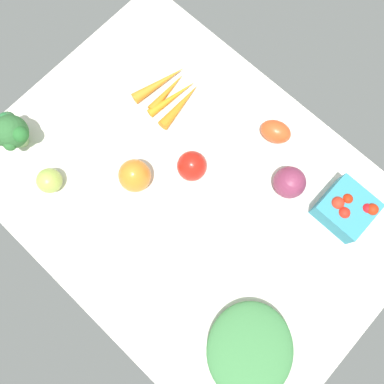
{
  "coord_description": "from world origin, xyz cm",
  "views": [
    {
      "loc": [
        15.5,
        -16.57,
        97.51
      ],
      "look_at": [
        0.0,
        0.0,
        4.0
      ],
      "focal_mm": 36.33,
      "sensor_mm": 36.0,
      "label": 1
    }
  ],
  "objects_px": {
    "leafy_greens_clump": "(250,350)",
    "bell_pepper_red": "(192,166)",
    "roma_tomato": "(276,132)",
    "red_onion_center": "(290,182)",
    "broccoli_head": "(11,132)",
    "heirloom_tomato_green": "(49,181)",
    "bell_pepper_orange": "(135,176)",
    "carrot_bunch": "(170,94)",
    "berry_basket": "(346,209)"
  },
  "relations": [
    {
      "from": "roma_tomato",
      "to": "heirloom_tomato_green",
      "type": "bearing_deg",
      "value": 37.21
    },
    {
      "from": "leafy_greens_clump",
      "to": "carrot_bunch",
      "type": "bearing_deg",
      "value": 149.68
    },
    {
      "from": "red_onion_center",
      "to": "carrot_bunch",
      "type": "distance_m",
      "value": 0.39
    },
    {
      "from": "roma_tomato",
      "to": "bell_pepper_red",
      "type": "relative_size",
      "value": 0.94
    },
    {
      "from": "heirloom_tomato_green",
      "to": "bell_pepper_red",
      "type": "height_order",
      "value": "bell_pepper_red"
    },
    {
      "from": "roma_tomato",
      "to": "heirloom_tomato_green",
      "type": "xyz_separation_m",
      "value": [
        -0.32,
        -0.48,
        0.0
      ]
    },
    {
      "from": "broccoli_head",
      "to": "heirloom_tomato_green",
      "type": "xyz_separation_m",
      "value": [
        0.14,
        -0.02,
        -0.04
      ]
    },
    {
      "from": "berry_basket",
      "to": "carrot_bunch",
      "type": "relative_size",
      "value": 0.69
    },
    {
      "from": "broccoli_head",
      "to": "heirloom_tomato_green",
      "type": "relative_size",
      "value": 1.77
    },
    {
      "from": "broccoli_head",
      "to": "bell_pepper_orange",
      "type": "xyz_separation_m",
      "value": [
        0.29,
        0.13,
        -0.02
      ]
    },
    {
      "from": "broccoli_head",
      "to": "roma_tomato",
      "type": "relative_size",
      "value": 1.38
    },
    {
      "from": "carrot_bunch",
      "to": "roma_tomato",
      "type": "bearing_deg",
      "value": 20.58
    },
    {
      "from": "broccoli_head",
      "to": "berry_basket",
      "type": "height_order",
      "value": "broccoli_head"
    },
    {
      "from": "berry_basket",
      "to": "bell_pepper_red",
      "type": "xyz_separation_m",
      "value": [
        -0.34,
        -0.18,
        0.01
      ]
    },
    {
      "from": "bell_pepper_red",
      "to": "bell_pepper_orange",
      "type": "bearing_deg",
      "value": -126.13
    },
    {
      "from": "red_onion_center",
      "to": "bell_pepper_orange",
      "type": "relative_size",
      "value": 0.83
    },
    {
      "from": "roma_tomato",
      "to": "broccoli_head",
      "type": "bearing_deg",
      "value": 25.68
    },
    {
      "from": "heirloom_tomato_green",
      "to": "bell_pepper_orange",
      "type": "distance_m",
      "value": 0.21
    },
    {
      "from": "heirloom_tomato_green",
      "to": "red_onion_center",
      "type": "height_order",
      "value": "red_onion_center"
    },
    {
      "from": "roma_tomato",
      "to": "bell_pepper_orange",
      "type": "height_order",
      "value": "bell_pepper_orange"
    },
    {
      "from": "roma_tomato",
      "to": "red_onion_center",
      "type": "xyz_separation_m",
      "value": [
        0.11,
        -0.08,
        0.01
      ]
    },
    {
      "from": "leafy_greens_clump",
      "to": "bell_pepper_orange",
      "type": "xyz_separation_m",
      "value": [
        -0.47,
        0.11,
        0.02
      ]
    },
    {
      "from": "heirloom_tomato_green",
      "to": "bell_pepper_orange",
      "type": "xyz_separation_m",
      "value": [
        0.15,
        0.15,
        0.02
      ]
    },
    {
      "from": "leafy_greens_clump",
      "to": "roma_tomato",
      "type": "distance_m",
      "value": 0.53
    },
    {
      "from": "roma_tomato",
      "to": "berry_basket",
      "type": "distance_m",
      "value": 0.26
    },
    {
      "from": "roma_tomato",
      "to": "heirloom_tomato_green",
      "type": "relative_size",
      "value": 1.28
    },
    {
      "from": "leafy_greens_clump",
      "to": "broccoli_head",
      "type": "relative_size",
      "value": 1.95
    },
    {
      "from": "roma_tomato",
      "to": "red_onion_center",
      "type": "bearing_deg",
      "value": 124.38
    },
    {
      "from": "heirloom_tomato_green",
      "to": "roma_tomato",
      "type": "bearing_deg",
      "value": 56.09
    },
    {
      "from": "berry_basket",
      "to": "bell_pepper_orange",
      "type": "height_order",
      "value": "bell_pepper_orange"
    },
    {
      "from": "red_onion_center",
      "to": "bell_pepper_orange",
      "type": "distance_m",
      "value": 0.38
    },
    {
      "from": "broccoli_head",
      "to": "heirloom_tomato_green",
      "type": "height_order",
      "value": "broccoli_head"
    },
    {
      "from": "roma_tomato",
      "to": "berry_basket",
      "type": "relative_size",
      "value": 0.68
    },
    {
      "from": "broccoli_head",
      "to": "bell_pepper_red",
      "type": "bearing_deg",
      "value": 32.86
    },
    {
      "from": "berry_basket",
      "to": "bell_pepper_red",
      "type": "relative_size",
      "value": 1.38
    },
    {
      "from": "leafy_greens_clump",
      "to": "roma_tomato",
      "type": "bearing_deg",
      "value": 124.04
    },
    {
      "from": "broccoli_head",
      "to": "roma_tomato",
      "type": "xyz_separation_m",
      "value": [
        0.47,
        0.46,
        -0.04
      ]
    },
    {
      "from": "broccoli_head",
      "to": "leafy_greens_clump",
      "type": "bearing_deg",
      "value": 1.56
    },
    {
      "from": "leafy_greens_clump",
      "to": "berry_basket",
      "type": "relative_size",
      "value": 1.84
    },
    {
      "from": "bell_pepper_orange",
      "to": "carrot_bunch",
      "type": "xyz_separation_m",
      "value": [
        -0.1,
        0.23,
        -0.03
      ]
    },
    {
      "from": "roma_tomato",
      "to": "carrot_bunch",
      "type": "distance_m",
      "value": 0.3
    },
    {
      "from": "leafy_greens_clump",
      "to": "bell_pepper_red",
      "type": "relative_size",
      "value": 2.54
    },
    {
      "from": "leafy_greens_clump",
      "to": "carrot_bunch",
      "type": "height_order",
      "value": "leafy_greens_clump"
    },
    {
      "from": "leafy_greens_clump",
      "to": "carrot_bunch",
      "type": "relative_size",
      "value": 1.27
    },
    {
      "from": "roma_tomato",
      "to": "heirloom_tomato_green",
      "type": "height_order",
      "value": "heirloom_tomato_green"
    },
    {
      "from": "roma_tomato",
      "to": "carrot_bunch",
      "type": "bearing_deg",
      "value": 1.7
    },
    {
      "from": "leafy_greens_clump",
      "to": "bell_pepper_orange",
      "type": "distance_m",
      "value": 0.48
    },
    {
      "from": "bell_pepper_orange",
      "to": "bell_pepper_red",
      "type": "bearing_deg",
      "value": 53.87
    },
    {
      "from": "leafy_greens_clump",
      "to": "red_onion_center",
      "type": "height_order",
      "value": "red_onion_center"
    },
    {
      "from": "broccoli_head",
      "to": "roma_tomato",
      "type": "distance_m",
      "value": 0.66
    }
  ]
}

